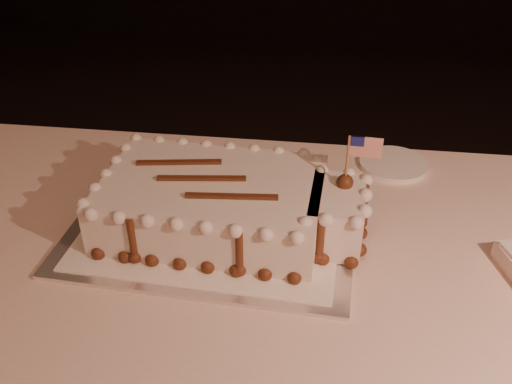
# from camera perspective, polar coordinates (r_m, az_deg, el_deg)

# --- Properties ---
(cake_board) EXTENTS (0.55, 0.42, 0.01)m
(cake_board) POSITION_cam_1_polar(r_m,az_deg,el_deg) (1.08, -4.22, -3.37)
(cake_board) COLOR silver
(cake_board) RESTS_ON banquet_table
(doily) EXTENTS (0.49, 0.38, 0.00)m
(doily) POSITION_cam_1_polar(r_m,az_deg,el_deg) (1.08, -4.23, -3.16)
(doily) COLOR white
(doily) RESTS_ON cake_board
(sheet_cake) EXTENTS (0.51, 0.31, 0.20)m
(sheet_cake) POSITION_cam_1_polar(r_m,az_deg,el_deg) (1.04, -2.85, -1.20)
(sheet_cake) COLOR silver
(sheet_cake) RESTS_ON doily
(side_plate) EXTENTS (0.15, 0.15, 0.01)m
(side_plate) POSITION_cam_1_polar(r_m,az_deg,el_deg) (1.30, 13.58, 2.72)
(side_plate) COLOR white
(side_plate) RESTS_ON banquet_table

